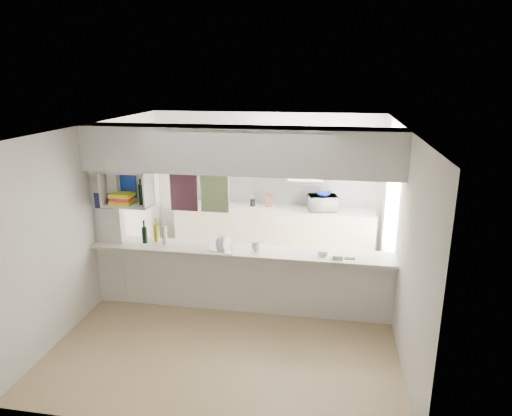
% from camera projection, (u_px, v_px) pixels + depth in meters
% --- Properties ---
extents(floor, '(4.80, 4.80, 0.00)m').
position_uv_depth(floor, '(241.00, 309.00, 6.56)').
color(floor, tan).
rests_on(floor, ground).
extents(ceiling, '(4.80, 4.80, 0.00)m').
position_uv_depth(ceiling, '(239.00, 127.00, 5.83)').
color(ceiling, white).
rests_on(ceiling, wall_back).
extents(wall_back, '(4.20, 0.00, 4.20)m').
position_uv_depth(wall_back, '(266.00, 183.00, 8.46)').
color(wall_back, silver).
rests_on(wall_back, floor).
extents(wall_left, '(0.00, 4.80, 4.80)m').
position_uv_depth(wall_left, '(96.00, 215.00, 6.53)').
color(wall_left, silver).
rests_on(wall_left, floor).
extents(wall_right, '(0.00, 4.80, 4.80)m').
position_uv_depth(wall_right, '(400.00, 232.00, 5.85)').
color(wall_right, silver).
rests_on(wall_right, floor).
extents(servery_partition, '(4.20, 0.50, 2.60)m').
position_uv_depth(servery_partition, '(227.00, 197.00, 6.12)').
color(servery_partition, silver).
rests_on(servery_partition, floor).
extents(cubby_shelf, '(0.65, 0.35, 0.50)m').
position_uv_depth(cubby_shelf, '(127.00, 190.00, 6.27)').
color(cubby_shelf, white).
rests_on(cubby_shelf, bulkhead).
extents(kitchen_run, '(3.60, 0.63, 2.24)m').
position_uv_depth(kitchen_run, '(272.00, 212.00, 8.32)').
color(kitchen_run, beige).
rests_on(kitchen_run, floor).
extents(microwave, '(0.56, 0.44, 0.28)m').
position_uv_depth(microwave, '(323.00, 203.00, 8.06)').
color(microwave, white).
rests_on(microwave, bench_top).
extents(bowl, '(0.25, 0.25, 0.06)m').
position_uv_depth(bowl, '(324.00, 194.00, 7.99)').
color(bowl, navy).
rests_on(bowl, microwave).
extents(dish_rack, '(0.46, 0.40, 0.21)m').
position_uv_depth(dish_rack, '(225.00, 244.00, 6.26)').
color(dish_rack, silver).
rests_on(dish_rack, breakfast_bar).
extents(cup, '(0.15, 0.15, 0.10)m').
position_uv_depth(cup, '(256.00, 247.00, 6.21)').
color(cup, white).
rests_on(cup, dish_rack).
extents(wine_bottles, '(0.37, 0.15, 0.37)m').
position_uv_depth(wine_bottles, '(156.00, 234.00, 6.50)').
color(wine_bottles, black).
rests_on(wine_bottles, breakfast_bar).
extents(plastic_tubs, '(0.49, 0.22, 0.07)m').
position_uv_depth(plastic_tubs, '(330.00, 255.00, 6.03)').
color(plastic_tubs, silver).
rests_on(plastic_tubs, breakfast_bar).
extents(utensil_jar, '(0.09, 0.09, 0.13)m').
position_uv_depth(utensil_jar, '(253.00, 203.00, 8.35)').
color(utensil_jar, black).
rests_on(utensil_jar, bench_top).
extents(knife_block, '(0.12, 0.10, 0.22)m').
position_uv_depth(knife_block, '(269.00, 201.00, 8.31)').
color(knife_block, '#4F2F1B').
rests_on(knife_block, bench_top).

